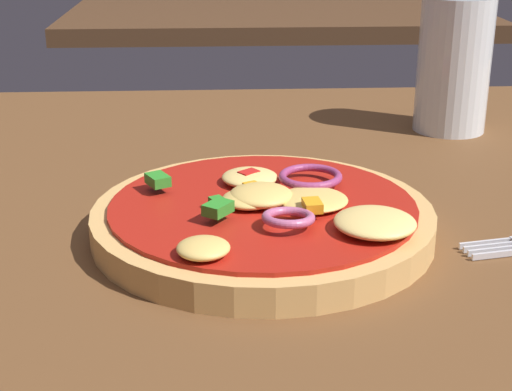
# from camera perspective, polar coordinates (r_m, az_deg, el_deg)

# --- Properties ---
(dining_table) EXTENTS (1.17, 0.86, 0.03)m
(dining_table) POSITION_cam_1_polar(r_m,az_deg,el_deg) (0.52, -3.12, -5.00)
(dining_table) COLOR brown
(dining_table) RESTS_ON ground
(pizza) EXTENTS (0.23, 0.23, 0.03)m
(pizza) POSITION_cam_1_polar(r_m,az_deg,el_deg) (0.51, 0.32, -1.64)
(pizza) COLOR tan
(pizza) RESTS_ON dining_table
(beer_glass) EXTENTS (0.07, 0.07, 0.13)m
(beer_glass) POSITION_cam_1_polar(r_m,az_deg,el_deg) (0.76, 14.10, 9.04)
(beer_glass) COLOR silver
(beer_glass) RESTS_ON dining_table
(background_table) EXTENTS (0.84, 0.67, 0.03)m
(background_table) POSITION_cam_1_polar(r_m,az_deg,el_deg) (1.72, 1.08, 13.43)
(background_table) COLOR #4C301C
(background_table) RESTS_ON ground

